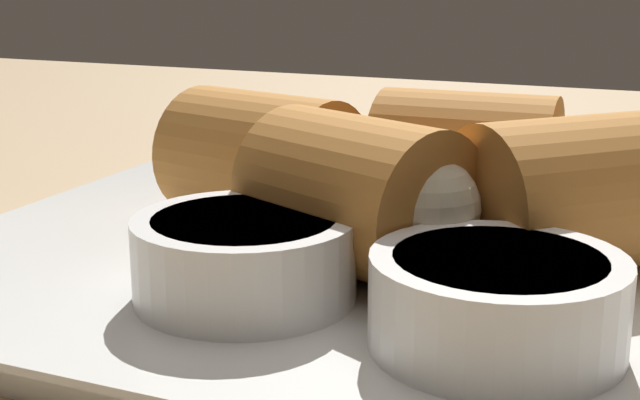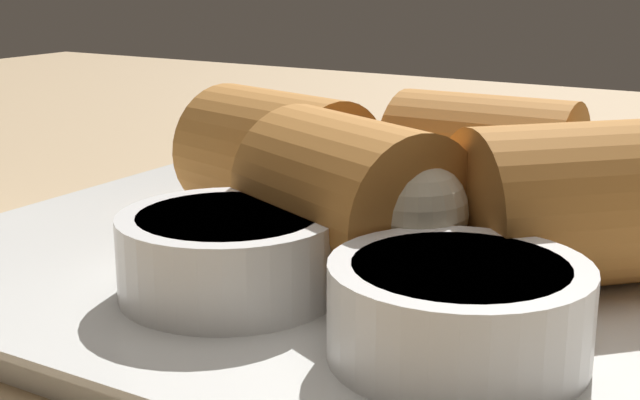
{
  "view_description": "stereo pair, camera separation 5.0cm",
  "coord_description": "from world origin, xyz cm",
  "px_view_note": "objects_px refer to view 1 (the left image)",
  "views": [
    {
      "loc": [
        -11.89,
        31.7,
        15.45
      ],
      "look_at": [
        1.94,
        -0.87,
        6.0
      ],
      "focal_mm": 50.0,
      "sensor_mm": 36.0,
      "label": 1
    },
    {
      "loc": [
        -16.34,
        29.42,
        15.45
      ],
      "look_at": [
        1.94,
        -0.87,
        6.0
      ],
      "focal_mm": 50.0,
      "sensor_mm": 36.0,
      "label": 2
    }
  ],
  "objects_px": {
    "dipping_bowl_far": "(497,298)",
    "spoon": "(588,203)",
    "dipping_bowl_near": "(245,255)",
    "serving_plate": "(320,274)"
  },
  "relations": [
    {
      "from": "dipping_bowl_far",
      "to": "spoon",
      "type": "bearing_deg",
      "value": -90.61
    },
    {
      "from": "dipping_bowl_near",
      "to": "dipping_bowl_far",
      "type": "xyz_separation_m",
      "value": [
        -0.09,
        0.01,
        0.0
      ]
    },
    {
      "from": "serving_plate",
      "to": "spoon",
      "type": "height_order",
      "value": "serving_plate"
    },
    {
      "from": "dipping_bowl_near",
      "to": "spoon",
      "type": "xyz_separation_m",
      "value": [
        -0.1,
        -0.22,
        -0.03
      ]
    },
    {
      "from": "dipping_bowl_near",
      "to": "dipping_bowl_far",
      "type": "distance_m",
      "value": 0.09
    },
    {
      "from": "dipping_bowl_near",
      "to": "spoon",
      "type": "height_order",
      "value": "dipping_bowl_near"
    },
    {
      "from": "serving_plate",
      "to": "dipping_bowl_near",
      "type": "distance_m",
      "value": 0.06
    },
    {
      "from": "dipping_bowl_near",
      "to": "spoon",
      "type": "distance_m",
      "value": 0.24
    },
    {
      "from": "dipping_bowl_far",
      "to": "serving_plate",
      "type": "bearing_deg",
      "value": -34.97
    },
    {
      "from": "dipping_bowl_far",
      "to": "dipping_bowl_near",
      "type": "bearing_deg",
      "value": -4.63
    }
  ]
}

